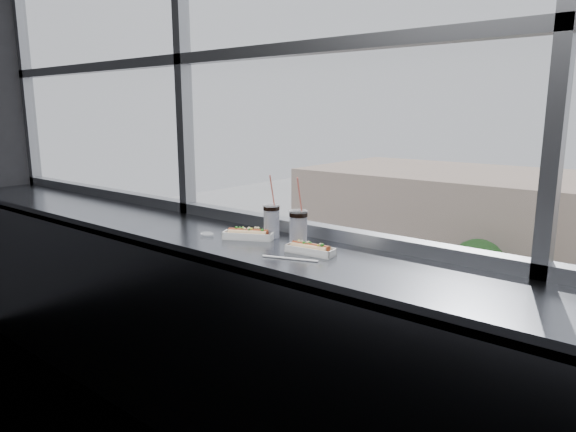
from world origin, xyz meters
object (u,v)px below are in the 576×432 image
Objects in this scene: hotdog_tray_left at (248,234)px; wrapper at (207,234)px; car_near_b at (401,395)px; car_far_a at (433,323)px; soda_cup_right at (298,227)px; pedestrian_a at (531,327)px; tree_left at (478,267)px; soda_cup_left at (272,219)px; car_near_a at (263,342)px; hotdog_tray_right at (310,249)px; loose_straw at (290,258)px.

wrapper is at bearing 174.89° from hotdog_tray_left.
car_far_a is at bearing 16.87° from car_near_b.
soda_cup_right is 28.24m from car_far_a.
pedestrian_a is (-4.83, 27.03, -11.14)m from soda_cup_right.
tree_left reaches higher than car_far_a.
soda_cup_left is 24.45m from car_near_a.
tree_left is (-3.50, 1.19, 2.49)m from pedestrian_a.
hotdog_tray_right is at bearing -26.28° from soda_cup_right.
car_far_a is at bearing -147.61° from pedestrian_a.
loose_straw is at bearing -62.05° from soda_cup_right.
car_near_b is at bearing -92.14° from car_near_a.
car_near_a is (-14.59, 16.26, -10.98)m from hotdog_tray_left.
car_near_b is (-7.27, 16.40, -11.01)m from loose_straw.
wrapper is at bearing -155.38° from car_near_b.
wrapper reaches higher than car_near_b.
soda_cup_right is at bearing 13.32° from wrapper.
pedestrian_a is (2.35, 10.81, -0.04)m from car_near_b.
soda_cup_right reaches higher than loose_straw.
pedestrian_a is 4.46m from tree_left.
hotdog_tray_right reaches higher than tree_left.
soda_cup_right reaches higher than tree_left.
soda_cup_left reaches higher than loose_straw.
soda_cup_left is at bearing -139.95° from car_near_a.
hotdog_tray_right is 0.04× the size of car_far_a.
wrapper is (-0.58, 0.06, 0.01)m from loose_straw.
hotdog_tray_left is 0.13× the size of pedestrian_a.
hotdog_tray_right is at bearing -153.54° from car_near_b.
soda_cup_left reaches higher than car_near_a.
car_near_b is 11.06m from pedestrian_a.
pedestrian_a is at bearing 99.71° from soda_cup_left.
loose_straw is at bearing -153.74° from car_near_b.
car_far_a is (-8.97, 24.26, -11.10)m from hotdog_tray_left.
pedestrian_a is (-4.92, 27.21, -11.05)m from loose_straw.
hotdog_tray_left is 0.04× the size of car_near_b.
hotdog_tray_left is 1.03× the size of loose_straw.
soda_cup_left is 1.27× the size of loose_straw.
tree_left is (0.93, 4.00, 2.52)m from car_far_a.
wrapper is 0.02× the size of car_far_a.
car_near_b is (-7.29, 16.28, -11.03)m from hotdog_tray_right.
car_near_a reaches higher than car_far_a.
soda_cup_left is at bearing 154.13° from hotdog_tray_right.
pedestrian_a is at bearing 100.13° from soda_cup_right.
car_far_a is 2.87× the size of pedestrian_a.
soda_cup_right is at bearing 147.85° from hotdog_tray_right.
hotdog_tray_left is 28.15m from car_far_a.
car_near_b is (-6.69, 16.34, -11.02)m from wrapper.
tree_left reaches higher than car_near_a.
car_far_a is (-9.25, 24.23, -11.17)m from soda_cup_right.
tree_left is (-1.15, 12.00, 2.45)m from car_near_b.
car_near_a is 3.21× the size of pedestrian_a.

